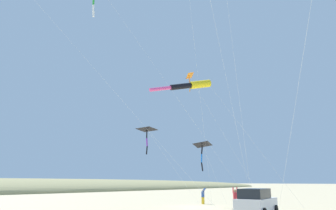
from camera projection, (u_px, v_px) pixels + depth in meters
name	position (u px, v px, depth m)	size (l,w,h in m)	color
ground_plane	(196.00, 207.00, 29.53)	(600.00, 600.00, 0.00)	#C6B58C
parked_car	(256.00, 202.00, 22.47)	(2.55, 4.52, 1.85)	silver
person_adult_flyer	(235.00, 198.00, 26.54)	(0.61, 0.67, 1.87)	#232328
person_child_green_jacket	(203.00, 195.00, 33.74)	(0.55, 0.45, 1.68)	gold
kite_delta_magenta_far_left	(189.00, 77.00, 26.21)	(3.77, 6.77, 11.15)	orange
kite_delta_orange_high_right	(147.00, 130.00, 28.00)	(1.66, 8.04, 7.12)	black
kite_windsock_rainbow_low_near	(190.00, 85.00, 22.78)	(7.12, 8.72, 9.70)	yellow
kite_delta_checkered_midright	(202.00, 145.00, 31.65)	(1.71, 5.59, 6.34)	black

